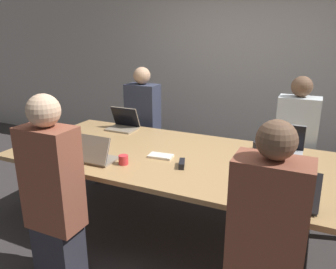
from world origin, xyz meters
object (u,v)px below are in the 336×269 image
Objects in this scene: laptop_near_right at (290,195)px; person_near_left at (53,195)px; laptop_far_left at (124,123)px; person_near_right at (265,248)px; person_far_right at (295,147)px; cup_near_left at (123,160)px; laptop_far_right at (285,145)px; cup_near_right at (249,187)px; cup_far_right at (257,147)px; person_far_left at (143,125)px; stapler at (182,164)px; laptop_near_left at (93,154)px.

laptop_near_right is 1.63m from person_near_left.
laptop_near_right is 1.04× the size of laptop_far_left.
person_near_right is 1.00× the size of person_far_right.
person_far_right is 1.81m from cup_near_left.
laptop_near_right is 0.24× the size of person_near_right.
laptop_far_left is 1.75m from laptop_far_right.
person_near_left reaches higher than cup_near_right.
cup_far_right reaches higher than cup_near_right.
laptop_near_right is at bearing -163.87° from person_near_left.
person_near_left reaches higher than person_far_right.
laptop_far_right is at bearing -15.73° from person_far_left.
person_far_right is at bearing 12.30° from laptop_far_left.
stapler is (0.46, 0.16, -0.01)m from cup_near_left.
cup_far_right is 0.26× the size of laptop_near_left.
cup_far_right reaches higher than stapler.
person_far_right reaches higher than cup_far_right.
person_far_left is at bearing -37.95° from laptop_near_right.
person_near_right is 1.06m from stapler.
laptop_far_right reaches higher than laptop_far_left.
person_near_right is 0.99× the size of person_near_left.
person_far_right reaches higher than laptop_near_left.
cup_near_right is at bearing -98.19° from laptop_far_right.
person_far_right is at bearing -138.56° from laptop_near_left.
laptop_far_left is (-1.81, 1.43, 0.15)m from person_near_right.
person_far_right reaches higher than cup_near_left.
laptop_far_right is at bearing -1.25° from laptop_far_left.
laptop_near_left is at bearing -17.67° from person_near_right.
person_far_left is (-1.62, 1.43, -0.12)m from cup_near_right.
person_near_right is (-0.08, -0.41, -0.15)m from laptop_near_right.
stapler is at bearing 18.84° from cup_near_left.
person_far_right is (-0.07, 1.42, -0.15)m from laptop_near_right.
cup_far_right is at bearing 39.24° from cup_near_left.
stapler is (-0.49, -0.62, -0.02)m from cup_far_right.
cup_far_right is 1.24m from cup_near_left.
person_far_right is at bearing 59.20° from cup_far_right.
person_near_right is 1.49m from person_near_left.
laptop_far_left is 1.05m from cup_near_left.
laptop_far_left is (-1.89, 1.02, 0.00)m from laptop_near_right.
person_near_left is (-1.49, -1.87, 0.02)m from person_far_right.
laptop_far_right is (1.76, -0.50, 0.15)m from person_far_left.
laptop_near_right is at bearing -87.05° from person_far_right.
laptop_near_left is at bearing -77.99° from person_far_left.
cup_near_left is 0.49m from stapler.
laptop_far_left is 1.52m from person_near_left.
person_far_left is at bearing 111.96° from stapler.
person_far_left is 1.82m from person_far_right.
person_far_right is (0.00, 1.83, -0.00)m from person_near_right.
cup_far_right is at bearing -4.13° from laptop_far_left.
laptop_near_right is at bearing -28.39° from laptop_far_left.
laptop_far_right is 2.10× the size of stapler.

